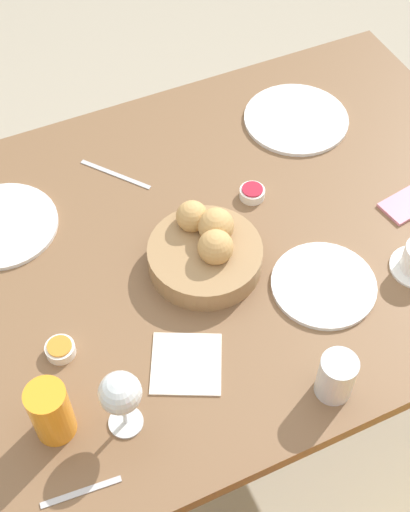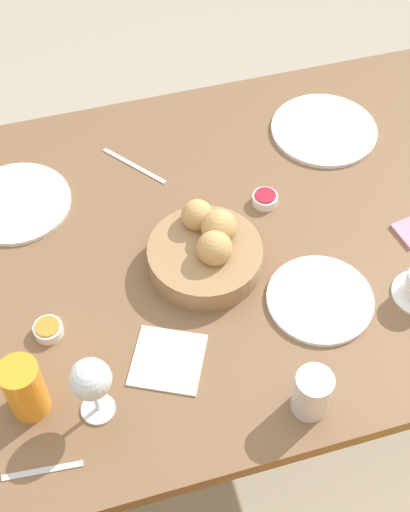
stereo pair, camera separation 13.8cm
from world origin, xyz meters
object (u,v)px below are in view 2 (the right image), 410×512
at_px(plate_near_right, 16,203).
at_px(knife_silver, 134,166).
at_px(wine_glass, 91,381).
at_px(napkin, 168,360).
at_px(jam_bowl_honey, 48,330).
at_px(spoon_coffee, 43,471).
at_px(plate_near_left, 324,130).
at_px(water_tumbler, 312,393).
at_px(bread_basket, 206,250).
at_px(jam_bowl_berry, 265,199).
at_px(juice_glass, 24,389).
at_px(plate_far_center, 320,299).

bearing_deg(plate_near_right, knife_silver, -170.93).
height_order(plate_near_right, wine_glass, wine_glass).
height_order(knife_silver, napkin, napkin).
distance_m(jam_bowl_honey, spoon_coffee, 0.28).
bearing_deg(plate_near_left, napkin, 44.33).
height_order(water_tumbler, spoon_coffee, water_tumbler).
height_order(wine_glass, spoon_coffee, wine_glass).
distance_m(bread_basket, water_tumbler, 0.38).
distance_m(water_tumbler, jam_bowl_berry, 0.51).
bearing_deg(juice_glass, wine_glass, 159.86).
relative_size(juice_glass, napkin, 0.74).
height_order(plate_far_center, jam_bowl_honey, jam_bowl_honey).
relative_size(bread_basket, plate_near_right, 0.98).
xyz_separation_m(bread_basket, plate_near_right, (0.37, -0.28, -0.04)).
relative_size(plate_near_left, knife_silver, 1.68).
bearing_deg(plate_near_left, plate_far_center, 67.12).
distance_m(plate_near_left, jam_bowl_honey, 0.84).
xyz_separation_m(plate_far_center, juice_glass, (0.60, 0.07, 0.06)).
bearing_deg(napkin, jam_bowl_honey, -30.70).
bearing_deg(bread_basket, wine_glass, 43.65).
xyz_separation_m(juice_glass, spoon_coffee, (-0.00, 0.13, -0.07)).
relative_size(knife_silver, napkin, 0.87).
bearing_deg(knife_silver, water_tumbler, 104.06).
distance_m(bread_basket, jam_bowl_honey, 0.36).
bearing_deg(napkin, jam_bowl_berry, -133.05).
distance_m(jam_bowl_berry, jam_bowl_honey, 0.56).
distance_m(juice_glass, spoon_coffee, 0.15).
distance_m(plate_near_right, jam_bowl_berry, 0.57).
relative_size(plate_far_center, juice_glass, 1.65).
bearing_deg(plate_near_right, bread_basket, 143.05).
relative_size(plate_near_right, wine_glass, 1.59).
bearing_deg(knife_silver, plate_near_left, 178.55).
bearing_deg(plate_far_center, jam_bowl_berry, -85.98).
bearing_deg(water_tumbler, jam_bowl_berry, -99.78).
bearing_deg(plate_near_left, bread_basket, 38.26).
bearing_deg(wine_glass, plate_near_left, -139.36).
relative_size(bread_basket, water_tumbler, 2.39).
distance_m(plate_near_right, wine_glass, 0.57).
xyz_separation_m(plate_near_left, napkin, (0.53, 0.52, -0.00)).
relative_size(jam_bowl_honey, napkin, 0.32).
bearing_deg(knife_silver, jam_bowl_berry, 142.92).
relative_size(plate_near_right, jam_bowl_berry, 4.25).
height_order(spoon_coffee, napkin, napkin).
xyz_separation_m(water_tumbler, jam_bowl_honey, (0.44, -0.29, -0.04)).
xyz_separation_m(knife_silver, napkin, (0.05, 0.53, 0.00)).
xyz_separation_m(jam_bowl_berry, spoon_coffee, (0.58, 0.49, -0.01)).
relative_size(plate_near_right, jam_bowl_honey, 4.25).
bearing_deg(spoon_coffee, plate_near_left, -139.84).
xyz_separation_m(spoon_coffee, napkin, (-0.26, -0.15, 0.00)).
bearing_deg(napkin, plate_far_center, -171.76).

